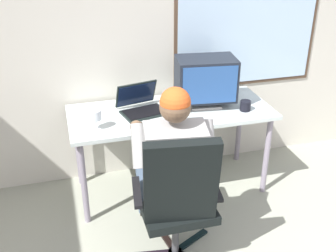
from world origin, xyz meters
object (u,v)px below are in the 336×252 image
at_px(desk, 171,118).
at_px(wine_glass, 95,116).
at_px(laptop, 140,104).
at_px(office_chair, 178,197).
at_px(coffee_mug, 245,106).
at_px(person_seated, 172,164).
at_px(crt_monitor, 206,79).

relative_size(desk, wine_glass, 10.86).
bearing_deg(laptop, office_chair, -88.28).
relative_size(office_chair, coffee_mug, 12.00).
bearing_deg(person_seated, coffee_mug, 32.31).
bearing_deg(laptop, crt_monitor, -4.48).
height_order(desk, wine_glass, wine_glass).
distance_m(desk, laptop, 0.27).
height_order(person_seated, crt_monitor, person_seated).
height_order(crt_monitor, coffee_mug, crt_monitor).
bearing_deg(desk, coffee_mug, -15.30).
distance_m(office_chair, crt_monitor, 1.11).
xyz_separation_m(laptop, wine_glass, (-0.38, -0.23, 0.05)).
bearing_deg(coffee_mug, person_seated, -147.69).
bearing_deg(desk, wine_glass, -164.76).
relative_size(wine_glass, coffee_mug, 1.74).
distance_m(crt_monitor, wine_glass, 0.93).
height_order(person_seated, wine_glass, person_seated).
distance_m(laptop, wine_glass, 0.44).
bearing_deg(person_seated, laptop, 95.13).
bearing_deg(coffee_mug, wine_glass, -179.52).
relative_size(desk, person_seated, 1.31).
bearing_deg(person_seated, crt_monitor, 54.31).
relative_size(desk, crt_monitor, 3.25).
bearing_deg(wine_glass, person_seated, -46.21).
bearing_deg(person_seated, wine_glass, 133.79).
distance_m(office_chair, wine_glass, 0.88).
height_order(office_chair, wine_glass, office_chair).
bearing_deg(laptop, desk, -14.89).
relative_size(crt_monitor, wine_glass, 3.34).
height_order(desk, coffee_mug, coffee_mug).
distance_m(office_chair, person_seated, 0.28).
bearing_deg(desk, person_seated, -105.24).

